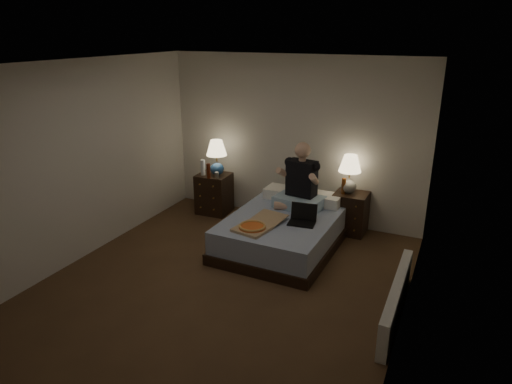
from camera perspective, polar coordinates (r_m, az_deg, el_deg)
The scene contains 19 objects.
floor at distance 5.50m, azimuth -4.02°, elevation -11.28°, with size 4.00×4.50×0.00m, color brown.
ceiling at distance 4.73m, azimuth -4.76°, elevation 15.69°, with size 4.00×4.50×0.00m, color white.
wall_back at distance 6.95m, azimuth 4.70°, elevation 6.52°, with size 4.00×2.50×0.00m, color silver.
wall_front at distance 3.36m, azimuth -23.53°, elevation -10.04°, with size 4.00×2.50×0.00m, color silver.
wall_left at distance 6.16m, azimuth -20.89°, elevation 3.57°, with size 4.50×2.50×0.00m, color silver.
wall_right at distance 4.41m, azimuth 19.04°, elevation -2.35°, with size 4.50×2.50×0.00m, color silver.
bed at distance 6.24m, azimuth 3.37°, elevation -4.99°, with size 1.35×1.80×0.45m, color #546FA8.
nightstand_left at distance 7.40m, azimuth -5.25°, elevation -0.17°, with size 0.50×0.45×0.64m, color black.
nightstand_right at distance 6.79m, azimuth 11.71°, elevation -2.56°, with size 0.47×0.42×0.61m, color black.
lamp_left at distance 7.20m, azimuth -4.93°, elevation 4.31°, with size 0.32×0.32×0.56m, color #275492, non-canonical shape.
lamp_right at distance 6.60m, azimuth 11.61°, elevation 2.20°, with size 0.32×0.32×0.56m, color gray, non-canonical shape.
water_bottle at distance 7.24m, azimuth -6.65°, elevation 3.06°, with size 0.07×0.07×0.25m, color white.
soda_can at distance 7.08m, azimuth -4.92°, elevation 2.10°, with size 0.07×0.07×0.10m, color #B1B1AC.
beer_bottle_left at distance 7.09m, azimuth -5.95°, elevation 2.64°, with size 0.06×0.06×0.23m, color #581E0C.
beer_bottle_right at distance 6.61m, azimuth 10.90°, elevation 0.74°, with size 0.06×0.06×0.23m, color #5B2B0D.
person at distance 6.33m, azimuth 5.54°, elevation 2.02°, with size 0.66×0.52×0.93m, color black, non-canonical shape.
laptop at distance 5.89m, azimuth 5.77°, elevation -2.92°, with size 0.34×0.28×0.24m, color black, non-canonical shape.
pizza_box at distance 5.72m, azimuth -0.47°, elevation -4.42°, with size 0.40×0.76×0.08m, color tan, non-canonical shape.
radiator at distance 5.04m, azimuth 17.12°, elevation -12.70°, with size 0.10×1.60×0.40m, color silver.
Camera 1 is at (2.31, -4.11, 2.82)m, focal length 32.00 mm.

